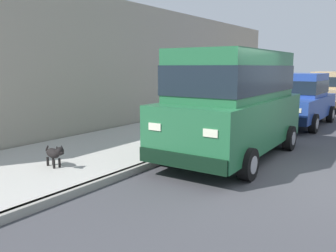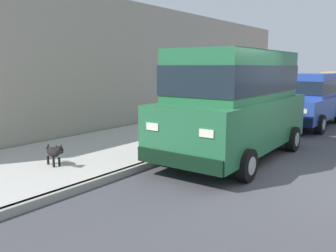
# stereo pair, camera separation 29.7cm
# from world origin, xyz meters

# --- Properties ---
(ground_plane) EXTENTS (80.00, 80.00, 0.00)m
(ground_plane) POSITION_xyz_m (0.00, 0.00, 0.00)
(ground_plane) COLOR #424247
(curb) EXTENTS (0.16, 64.00, 0.14)m
(curb) POSITION_xyz_m (-3.20, 0.00, 0.07)
(curb) COLOR gray
(curb) RESTS_ON ground
(sidewalk) EXTENTS (3.60, 64.00, 0.14)m
(sidewalk) POSITION_xyz_m (-5.00, 0.00, 0.07)
(sidewalk) COLOR #B7B5AD
(sidewalk) RESTS_ON ground
(car_green_van) EXTENTS (2.25, 4.96, 2.52)m
(car_green_van) POSITION_xyz_m (-2.12, 0.65, 1.39)
(car_green_van) COLOR #23663D
(car_green_van) RESTS_ON ground
(car_blue_sedan) EXTENTS (2.06, 4.61, 1.92)m
(car_blue_sedan) POSITION_xyz_m (-2.17, 6.47, 0.98)
(car_blue_sedan) COLOR #28479E
(car_blue_sedan) RESTS_ON ground
(car_tan_sedan) EXTENTS (2.09, 4.63, 1.92)m
(car_tan_sedan) POSITION_xyz_m (-2.16, 12.37, 0.98)
(car_tan_sedan) COLOR tan
(car_tan_sedan) RESTS_ON ground
(dog_black) EXTENTS (0.75, 0.27, 0.49)m
(dog_black) POSITION_xyz_m (-4.50, -2.68, 0.43)
(dog_black) COLOR black
(dog_black) RESTS_ON sidewalk
(building_facade) EXTENTS (0.50, 20.00, 4.36)m
(building_facade) POSITION_xyz_m (-7.10, 4.26, 2.18)
(building_facade) COLOR #9E9384
(building_facade) RESTS_ON ground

